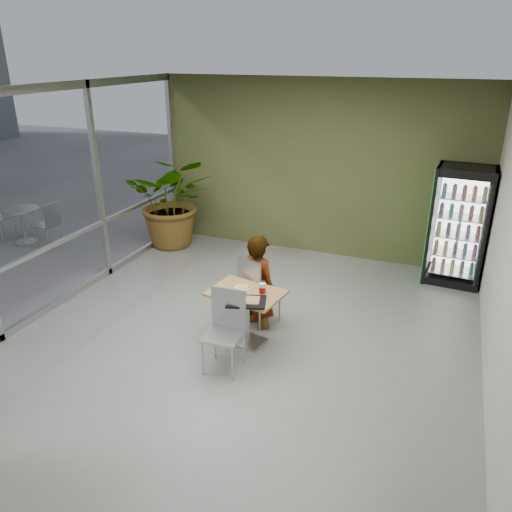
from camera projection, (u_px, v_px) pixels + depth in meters
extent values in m
plane|color=gray|center=(240.00, 342.00, 6.67)|extent=(7.00, 7.00, 0.00)
cube|color=#A07D44|center=(246.00, 293.00, 6.38)|extent=(1.01, 0.78, 0.04)
cylinder|color=#A5A7AA|center=(246.00, 319.00, 6.52)|extent=(0.09, 0.09, 0.71)
cube|color=#A5A7AA|center=(246.00, 341.00, 6.65)|extent=(0.51, 0.44, 0.04)
cube|color=#A5A7AA|center=(260.00, 290.00, 6.99)|extent=(0.61, 0.61, 0.03)
cube|color=#A5A7AA|center=(249.00, 277.00, 6.75)|extent=(0.43, 0.23, 0.54)
cylinder|color=#A5A7AA|center=(280.00, 306.00, 7.08)|extent=(0.03, 0.03, 0.49)
cylinder|color=#A5A7AA|center=(261.00, 297.00, 7.34)|extent=(0.03, 0.03, 0.49)
cylinder|color=#A5A7AA|center=(260.00, 315.00, 6.83)|extent=(0.03, 0.03, 0.49)
cylinder|color=#A5A7AA|center=(241.00, 305.00, 7.10)|extent=(0.03, 0.03, 0.49)
cube|color=#A5A7AA|center=(223.00, 336.00, 5.92)|extent=(0.46, 0.46, 0.03)
cube|color=#A5A7AA|center=(229.00, 308.00, 6.01)|extent=(0.44, 0.06, 0.52)
cylinder|color=#A5A7AA|center=(203.00, 358.00, 5.90)|extent=(0.03, 0.03, 0.47)
cylinder|color=#A5A7AA|center=(232.00, 364.00, 5.79)|extent=(0.03, 0.03, 0.47)
cylinder|color=#A5A7AA|center=(215.00, 342.00, 6.23)|extent=(0.03, 0.03, 0.47)
cylinder|color=#A5A7AA|center=(243.00, 347.00, 6.12)|extent=(0.03, 0.03, 0.47)
imported|color=black|center=(259.00, 290.00, 6.94)|extent=(0.71, 0.61, 1.63)
cylinder|color=silver|center=(243.00, 288.00, 6.46)|extent=(0.21, 0.21, 0.01)
cylinder|color=silver|center=(262.00, 290.00, 6.27)|extent=(0.08, 0.08, 0.15)
cylinder|color=#B70F0B|center=(262.00, 290.00, 6.27)|extent=(0.09, 0.09, 0.08)
cylinder|color=silver|center=(262.00, 284.00, 6.24)|extent=(0.09, 0.09, 0.01)
cube|color=silver|center=(218.00, 291.00, 6.36)|extent=(0.18, 0.18, 0.02)
cube|color=black|center=(246.00, 302.00, 6.09)|extent=(0.55, 0.47, 0.03)
cube|color=black|center=(459.00, 226.00, 8.08)|extent=(0.92, 0.74, 1.94)
cube|color=green|center=(430.00, 223.00, 8.23)|extent=(0.06, 0.67, 1.90)
cube|color=white|center=(459.00, 231.00, 7.79)|extent=(0.70, 0.06, 1.55)
imported|color=#325D25|center=(173.00, 201.00, 9.66)|extent=(2.00, 1.86, 1.81)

